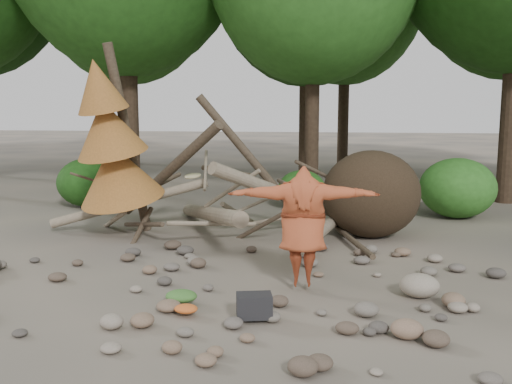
# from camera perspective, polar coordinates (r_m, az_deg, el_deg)

# --- Properties ---
(ground) EXTENTS (120.00, 120.00, 0.00)m
(ground) POSITION_cam_1_polar(r_m,az_deg,el_deg) (9.31, -3.76, -9.86)
(ground) COLOR #514C44
(ground) RESTS_ON ground
(deadfall_pile) EXTENTS (8.55, 5.24, 3.30)m
(deadfall_pile) POSITION_cam_1_polar(r_m,az_deg,el_deg) (13.02, 8.91, -0.36)
(deadfall_pile) COLOR #332619
(deadfall_pile) RESTS_ON ground
(dead_conifer) EXTENTS (2.06, 2.16, 4.35)m
(dead_conifer) POSITION_cam_1_polar(r_m,az_deg,el_deg) (13.03, -14.21, 4.63)
(dead_conifer) COLOR #4C3F30
(dead_conifer) RESTS_ON ground
(bush_left) EXTENTS (1.80, 1.80, 1.44)m
(bush_left) POSITION_cam_1_polar(r_m,az_deg,el_deg) (17.61, -16.46, 0.92)
(bush_left) COLOR #1D4C14
(bush_left) RESTS_ON ground
(bush_mid) EXTENTS (1.40, 1.40, 1.12)m
(bush_mid) POSITION_cam_1_polar(r_m,az_deg,el_deg) (16.64, 4.59, 0.26)
(bush_mid) COLOR #27601C
(bush_mid) RESTS_ON ground
(bush_right) EXTENTS (2.00, 2.00, 1.60)m
(bush_right) POSITION_cam_1_polar(r_m,az_deg,el_deg) (16.08, 19.50, 0.38)
(bush_right) COLOR #317223
(bush_right) RESTS_ON ground
(frisbee_thrower) EXTENTS (3.14, 0.82, 1.94)m
(frisbee_thrower) POSITION_cam_1_polar(r_m,az_deg,el_deg) (9.13, 4.70, -3.42)
(frisbee_thrower) COLOR #A74625
(frisbee_thrower) RESTS_ON ground
(backpack) EXTENTS (0.55, 0.42, 0.32)m
(backpack) POSITION_cam_1_polar(r_m,az_deg,el_deg) (8.02, -0.18, -11.69)
(backpack) COLOR black
(backpack) RESTS_ON ground
(cloth_green) EXTENTS (0.48, 0.40, 0.18)m
(cloth_green) POSITION_cam_1_polar(r_m,az_deg,el_deg) (8.72, -7.48, -10.59)
(cloth_green) COLOR #3A6B2B
(cloth_green) RESTS_ON ground
(cloth_orange) EXTENTS (0.34, 0.27, 0.12)m
(cloth_orange) POSITION_cam_1_polar(r_m,az_deg,el_deg) (8.28, -7.01, -11.84)
(cloth_orange) COLOR #C35821
(cloth_orange) RESTS_ON ground
(boulder_front_right) EXTENTS (0.42, 0.38, 0.25)m
(boulder_front_right) POSITION_cam_1_polar(r_m,az_deg,el_deg) (7.72, 14.87, -13.10)
(boulder_front_right) COLOR #836652
(boulder_front_right) RESTS_ON ground
(boulder_mid_right) EXTENTS (0.62, 0.55, 0.37)m
(boulder_mid_right) POSITION_cam_1_polar(r_m,az_deg,el_deg) (9.32, 16.03, -8.97)
(boulder_mid_right) COLOR gray
(boulder_mid_right) RESTS_ON ground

